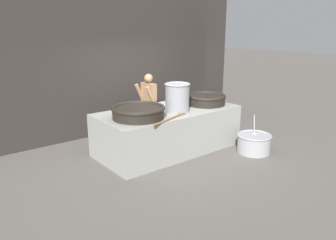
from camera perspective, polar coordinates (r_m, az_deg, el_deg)
ground_plane at (r=7.50m, az=0.00°, el=-5.15°), size 60.00×60.00×0.00m
back_wall at (r=8.75m, az=-8.52°, el=10.02°), size 7.40×0.24×3.65m
support_pillar at (r=9.50m, az=8.13°, el=10.49°), size 0.38×0.38×3.65m
hearth_platform at (r=7.35m, az=0.00°, el=-1.75°), size 3.15×1.51×0.93m
giant_wok_near at (r=6.57m, az=-5.21°, el=1.47°), size 1.08×1.08×0.25m
giant_wok_far at (r=7.76m, az=6.59°, el=3.66°), size 0.94×0.94×0.24m
stock_pot at (r=7.00m, az=1.63°, el=3.99°), size 0.55×0.55×0.62m
stirring_paddle at (r=6.49m, az=0.64°, el=0.32°), size 1.06×0.41×0.04m
cook at (r=8.28m, az=-3.40°, el=3.05°), size 0.37×0.58×1.58m
prep_bowl_vegetables at (r=7.52m, az=14.75°, el=-3.81°), size 0.85×0.77×0.71m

